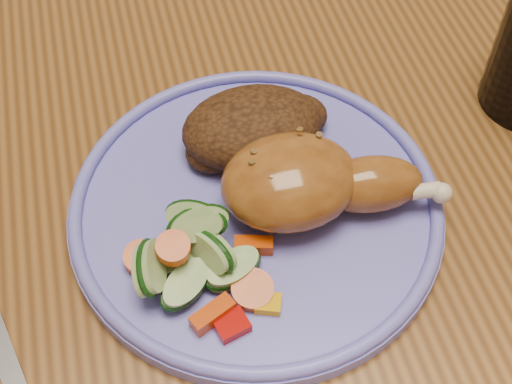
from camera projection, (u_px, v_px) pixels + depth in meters
dining_table at (300, 185)px, 0.64m from camera, size 0.90×1.40×0.75m
plate at (256, 209)px, 0.52m from camera, size 0.27×0.27×0.01m
plate_rim at (256, 200)px, 0.51m from camera, size 0.27×0.27×0.01m
chicken_leg at (310, 182)px, 0.49m from camera, size 0.16×0.08×0.05m
rice_pilaf at (255, 128)px, 0.53m from camera, size 0.11×0.08×0.05m
vegetable_pile at (196, 258)px, 0.47m from camera, size 0.10×0.11×0.05m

